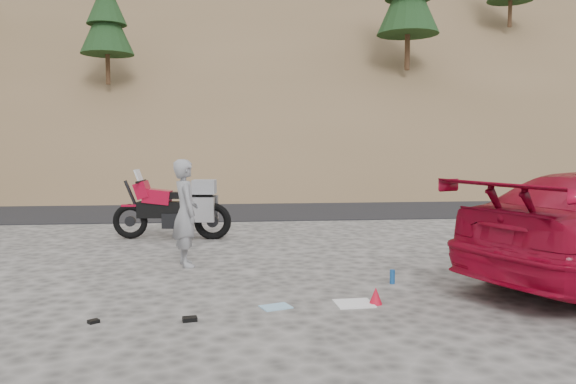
% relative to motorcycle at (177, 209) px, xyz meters
% --- Properties ---
extents(ground, '(140.00, 140.00, 0.00)m').
position_rel_motorcycle_xyz_m(ground, '(0.51, -3.14, -0.61)').
color(ground, '#474542').
rests_on(ground, ground).
extents(road, '(120.00, 7.00, 0.05)m').
position_rel_motorcycle_xyz_m(road, '(0.51, 5.86, -0.61)').
color(road, black).
rests_on(road, ground).
extents(hillside, '(120.00, 73.00, 46.72)m').
position_rel_motorcycle_xyz_m(hillside, '(0.47, 37.74, 10.47)').
color(hillside, brown).
rests_on(hillside, ground).
extents(motorcycle, '(2.38, 0.85, 1.42)m').
position_rel_motorcycle_xyz_m(motorcycle, '(0.00, 0.00, 0.00)').
color(motorcycle, black).
rests_on(motorcycle, ground).
extents(man, '(0.55, 0.69, 1.66)m').
position_rel_motorcycle_xyz_m(man, '(0.36, -2.58, -0.61)').
color(man, gray).
rests_on(man, ground).
extents(gear_white_cloth, '(0.46, 0.41, 0.01)m').
position_rel_motorcycle_xyz_m(gear_white_cloth, '(2.49, -4.95, -0.60)').
color(gear_white_cloth, white).
rests_on(gear_white_cloth, ground).
extents(gear_bottle, '(0.08, 0.08, 0.19)m').
position_rel_motorcycle_xyz_m(gear_bottle, '(3.22, -4.04, -0.51)').
color(gear_bottle, '#17498A').
rests_on(gear_bottle, ground).
extents(gear_funnel, '(0.21, 0.21, 0.20)m').
position_rel_motorcycle_xyz_m(gear_funnel, '(2.74, -4.98, -0.50)').
color(gear_funnel, red).
rests_on(gear_funnel, ground).
extents(gear_glove_a, '(0.17, 0.13, 0.04)m').
position_rel_motorcycle_xyz_m(gear_glove_a, '(0.60, -5.39, -0.58)').
color(gear_glove_a, black).
rests_on(gear_glove_a, ground).
extents(gear_glove_b, '(0.14, 0.13, 0.04)m').
position_rel_motorcycle_xyz_m(gear_glove_b, '(-0.40, -5.36, -0.59)').
color(gear_glove_b, black).
rests_on(gear_glove_b, ground).
extents(gear_blue_cloth, '(0.40, 0.35, 0.01)m').
position_rel_motorcycle_xyz_m(gear_blue_cloth, '(1.56, -4.99, -0.60)').
color(gear_blue_cloth, '#8AB8D5').
rests_on(gear_blue_cloth, ground).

